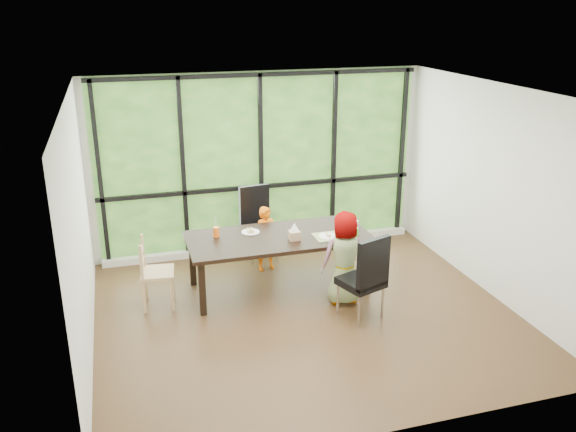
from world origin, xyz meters
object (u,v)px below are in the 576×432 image
object	(u,v)px
child_toddler	(266,238)
plate_far	(251,232)
chair_end_beech	(158,273)
child_older	(345,258)
chair_window_leather	(259,224)
chair_interior_leather	(361,276)
white_mug	(355,224)
orange_cup	(216,232)
plate_near	(328,236)
dining_table	(279,262)
green_cup	(356,232)
tissue_box	(294,235)

from	to	relation	value
child_toddler	plate_far	bearing A→B (deg)	-140.92
chair_end_beech	child_older	bearing A→B (deg)	-97.09
chair_window_leather	child_toddler	size ratio (longest dim) A/B	1.15
chair_interior_leather	white_mug	xyz separation A→B (m)	(0.35, 1.05, 0.25)
chair_end_beech	white_mug	xyz separation A→B (m)	(2.66, 0.07, 0.34)
orange_cup	plate_near	bearing A→B (deg)	-16.77
chair_end_beech	orange_cup	size ratio (longest dim) A/B	6.92
child_toddler	orange_cup	xyz separation A→B (m)	(-0.78, -0.44, 0.35)
dining_table	plate_far	distance (m)	0.55
dining_table	child_older	xyz separation A→B (m)	(0.70, -0.60, 0.23)
green_cup	chair_interior_leather	bearing A→B (deg)	-107.00
child_older	chair_window_leather	bearing A→B (deg)	-62.82
chair_interior_leather	plate_far	bearing A→B (deg)	-68.63
chair_window_leather	chair_end_beech	xyz separation A→B (m)	(-1.57, -1.08, -0.09)
chair_end_beech	child_toddler	world-z (taller)	child_toddler
dining_table	plate_near	xyz separation A→B (m)	(0.61, -0.21, 0.38)
child_older	tissue_box	size ratio (longest dim) A/B	8.93
chair_window_leather	tissue_box	xyz separation A→B (m)	(0.16, -1.22, 0.27)
tissue_box	child_older	bearing A→B (deg)	-38.06
plate_far	tissue_box	bearing A→B (deg)	-39.16
chair_end_beech	child_older	world-z (taller)	child_older
plate_near	chair_interior_leather	bearing A→B (deg)	-80.69
orange_cup	green_cup	size ratio (longest dim) A/B	1.18
child_toddler	tissue_box	distance (m)	0.90
plate_near	chair_window_leather	bearing A→B (deg)	115.85
orange_cup	chair_end_beech	bearing A→B (deg)	-163.13
white_mug	child_older	bearing A→B (deg)	-121.66
chair_interior_leather	green_cup	distance (m)	0.81
green_cup	orange_cup	bearing A→B (deg)	164.36
child_older	tissue_box	bearing A→B (deg)	-33.98
dining_table	tissue_box	xyz separation A→B (m)	(0.16, -0.18, 0.43)
plate_near	white_mug	size ratio (longest dim) A/B	2.86
orange_cup	tissue_box	bearing A→B (deg)	-22.04
orange_cup	tissue_box	distance (m)	1.02
plate_near	green_cup	bearing A→B (deg)	-11.09
chair_interior_leather	child_toddler	bearing A→B (deg)	-85.29
dining_table	child_toddler	size ratio (longest dim) A/B	2.53
dining_table	chair_interior_leather	bearing A→B (deg)	-53.95
plate_far	chair_end_beech	bearing A→B (deg)	-168.53
plate_far	green_cup	size ratio (longest dim) A/B	2.18
plate_far	tissue_box	distance (m)	0.63
plate_near	child_older	bearing A→B (deg)	-76.72
chair_window_leather	green_cup	bearing A→B (deg)	-61.80
chair_interior_leather	green_cup	world-z (taller)	chair_interior_leather
dining_table	tissue_box	world-z (taller)	tissue_box
white_mug	plate_far	bearing A→B (deg)	172.62
plate_far	chair_window_leather	bearing A→B (deg)	68.86
child_older	dining_table	bearing A→B (deg)	-36.45
plate_far	chair_interior_leather	bearing A→B (deg)	-49.27
chair_window_leather	plate_far	size ratio (longest dim) A/B	4.49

